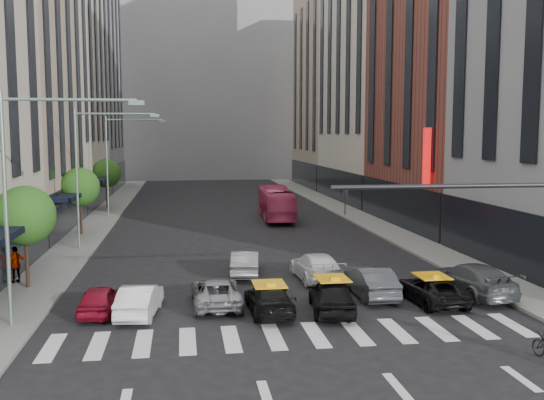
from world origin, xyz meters
name	(u,v)px	position (x,y,z in m)	size (l,w,h in m)	color
ground	(308,349)	(0.00, 0.00, 0.00)	(160.00, 160.00, 0.00)	black
sidewalk_left	(94,227)	(-11.50, 30.00, 0.07)	(3.00, 96.00, 0.15)	slate
sidewalk_right	(367,221)	(11.50, 30.00, 0.07)	(3.00, 96.00, 0.15)	slate
building_left_b	(8,74)	(-17.00, 28.00, 12.00)	(8.00, 16.00, 24.00)	tan
building_left_c	(55,32)	(-17.00, 46.00, 18.00)	(8.00, 20.00, 36.00)	beige
building_left_d	(85,78)	(-17.00, 65.00, 15.00)	(8.00, 18.00, 30.00)	gray
building_right_b	(446,66)	(17.00, 27.00, 13.00)	(8.00, 18.00, 26.00)	brown
building_right_c	(374,21)	(17.00, 46.00, 20.00)	(8.00, 20.00, 40.00)	beige
building_right_d	(332,89)	(17.00, 65.00, 14.00)	(8.00, 18.00, 28.00)	tan
building_far	(206,73)	(0.00, 85.00, 18.00)	(30.00, 10.00, 36.00)	gray
tree_near	(25,216)	(-11.80, 10.00, 3.65)	(2.88, 2.88, 4.95)	black
tree_mid	(80,187)	(-11.80, 26.00, 3.65)	(2.88, 2.88, 4.95)	black
tree_far	(106,173)	(-11.80, 42.00, 3.65)	(2.88, 2.88, 4.95)	black
streetlamp_near	(31,177)	(-10.04, 4.00, 5.90)	(5.38, 0.25, 9.00)	gray
streetlamp_mid	(92,160)	(-10.04, 20.00, 5.90)	(5.38, 0.25, 9.00)	gray
streetlamp_far	(118,153)	(-10.04, 36.00, 5.90)	(5.38, 0.25, 9.00)	gray
traffic_signal	(532,223)	(7.69, -1.00, 4.47)	(10.10, 0.20, 6.00)	black
liberty_sign	(427,156)	(12.60, 20.00, 6.00)	(0.30, 0.70, 4.00)	red
car_red	(100,300)	(-7.81, 5.46, 0.61)	(1.45, 3.60, 1.23)	maroon
car_white_front	(140,300)	(-6.14, 5.01, 0.66)	(1.40, 4.01, 1.32)	silver
car_silver	(216,292)	(-2.90, 5.93, 0.62)	(2.07, 4.49, 1.25)	#939398
taxi_left	(269,299)	(-0.75, 4.49, 0.62)	(1.74, 4.28, 1.24)	black
taxi_center	(332,296)	(1.90, 4.20, 0.73)	(1.72, 4.28, 1.46)	black
car_grey_mid	(370,281)	(4.30, 6.42, 0.72)	(1.53, 4.40, 1.45)	#373A3E
taxi_right	(431,290)	(6.70, 5.01, 0.60)	(2.00, 4.33, 1.20)	black
car_grey_curb	(471,279)	(9.03, 5.92, 0.77)	(2.15, 5.30, 1.54)	#474A4F
car_row2_left	(245,263)	(-1.03, 11.56, 0.68)	(1.44, 4.13, 1.36)	gray
car_row2_right	(316,267)	(2.49, 9.94, 0.71)	(1.99, 4.90, 1.42)	white
bus	(276,203)	(3.93, 32.77, 1.43)	(2.40, 10.26, 2.86)	#CF3D68
pedestrian_far	(16,265)	(-12.60, 11.04, 1.07)	(1.07, 0.45, 1.83)	gray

